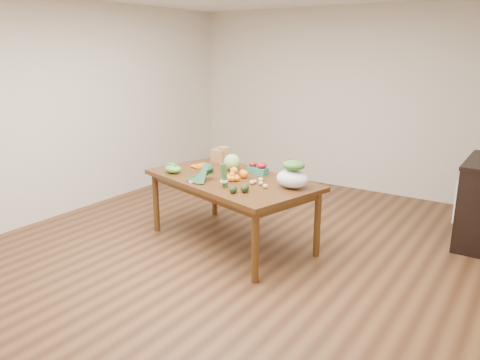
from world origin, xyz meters
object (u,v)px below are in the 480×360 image
Objects in this scene: cabbage at (232,162)px; salad_bag at (292,175)px; paper_bag at (220,154)px; kale_bunch at (199,174)px; mandarin_cluster at (232,176)px; asparagus_bundle at (224,175)px; dining_table at (231,211)px.

salad_bag is at bearing -15.08° from cabbage.
paper_bag reaches higher than kale_bunch.
kale_bunch is (-0.27, -0.22, 0.03)m from mandarin_cluster.
asparagus_bundle is at bearing 11.21° from kale_bunch.
dining_table is at bearing -44.92° from paper_bag.
paper_bag is 0.67× the size of kale_bunch.
mandarin_cluster is at bearing 122.01° from asparagus_bundle.
salad_bag is at bearing 10.14° from mandarin_cluster.
mandarin_cluster is 0.72× the size of asparagus_bundle.
mandarin_cluster is 0.54× the size of salad_bag.
dining_table is 9.79× the size of cabbage.
cabbage is 0.44m from mandarin_cluster.
mandarin_cluster is 0.27m from asparagus_bundle.
mandarin_cluster is (0.25, -0.36, -0.05)m from cabbage.
dining_table is 7.45× the size of asparagus_bundle.
cabbage is (0.36, -0.26, 0.00)m from paper_bag.
cabbage is at bearing 102.69° from kale_bunch.
paper_bag is 0.81× the size of salad_bag.
kale_bunch is 1.21× the size of salad_bag.
mandarin_cluster is (0.60, -0.62, -0.05)m from paper_bag.
paper_bag and cabbage have the same top height.
dining_table is at bearing 128.76° from asparagus_bundle.
asparagus_bundle is (0.08, -0.25, 0.08)m from mandarin_cluster.
dining_table is 0.57m from cabbage.
paper_bag is at bearing 143.04° from asparagus_bundle.
paper_bag reaches higher than dining_table.
mandarin_cluster reaches higher than dining_table.
cabbage is (-0.17, 0.27, 0.47)m from dining_table.
cabbage is 0.93m from salad_bag.
mandarin_cluster is at bearing -45.69° from paper_bag.
paper_bag is 1.41× the size of cabbage.
kale_bunch is at bearing -140.19° from mandarin_cluster.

